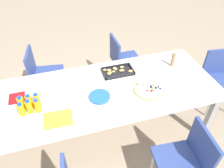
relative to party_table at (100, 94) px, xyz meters
The scene contains 18 objects.
ground_plane 0.69m from the party_table, ahead, with size 12.00×12.00×0.00m, color tan.
party_table is the anchor object (origin of this frame).
chair_end 1.64m from the party_table, ahead, with size 0.45×0.45×0.83m.
chair_far_right 1.02m from the party_table, 57.36° to the left, with size 0.41×0.41×0.83m.
chair_far_left 1.04m from the party_table, 125.93° to the left, with size 0.45×0.45×0.83m.
chair_near_right 1.03m from the party_table, 55.49° to the right, with size 0.43×0.43×0.83m.
juice_bottle_0 0.79m from the party_table, behind, with size 0.06×0.06×0.14m.
juice_bottle_1 0.72m from the party_table, behind, with size 0.06×0.06×0.15m.
juice_bottle_2 0.65m from the party_table, 169.66° to the right, with size 0.06×0.06×0.15m.
juice_bottle_3 0.78m from the party_table, behind, with size 0.06×0.06×0.15m.
juice_bottle_4 0.71m from the party_table, behind, with size 0.06×0.06×0.15m.
juice_bottle_5 0.64m from the party_table, behind, with size 0.06×0.06×0.15m.
fruit_pizza 0.51m from the party_table, 16.81° to the right, with size 0.31×0.31×0.05m.
snack_tray 0.37m from the party_table, 42.14° to the left, with size 0.35×0.21×0.04m.
plate_stack 0.13m from the party_table, 107.09° to the right, with size 0.21×0.21×0.02m.
napkin_stack 0.84m from the party_table, behind, with size 0.15×0.15×0.02m, color red.
cardboard_tube 0.96m from the party_table, 10.73° to the left, with size 0.04×0.04×0.18m, color #9E7A56.
paper_folder 0.54m from the party_table, 150.02° to the right, with size 0.26×0.20×0.01m, color yellow.
Camera 1 is at (-0.36, -1.63, 2.26)m, focal length 34.51 mm.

